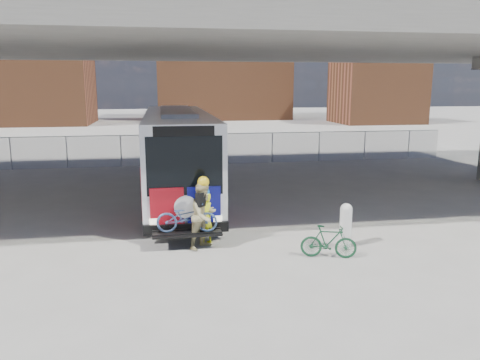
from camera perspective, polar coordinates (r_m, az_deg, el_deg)
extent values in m
plane|color=#9E9991|center=(16.54, 0.03, -4.89)|extent=(160.00, 160.00, 0.00)
cube|color=silver|center=(19.80, -7.61, 3.52)|extent=(2.55, 12.00, 3.20)
cube|color=black|center=(20.22, -7.71, 5.51)|extent=(2.61, 11.00, 1.28)
cube|color=black|center=(13.87, -6.77, 1.74)|extent=(2.24, 0.12, 1.76)
cube|color=black|center=(13.73, -6.87, 5.95)|extent=(1.78, 0.12, 0.30)
cube|color=black|center=(14.21, -6.57, -5.84)|extent=(2.55, 0.20, 0.30)
cube|color=maroon|center=(14.04, -8.88, -3.35)|extent=(1.00, 0.08, 1.20)
cube|color=navy|center=(14.09, -4.40, -3.19)|extent=(1.00, 0.08, 1.20)
cylinder|color=silver|center=(14.04, -6.63, -3.29)|extent=(0.70, 0.06, 0.70)
cube|color=gray|center=(19.64, -7.74, 8.35)|extent=(1.28, 7.20, 0.14)
cube|color=black|center=(13.73, -6.45, -6.45)|extent=(2.00, 0.70, 0.06)
cylinder|color=black|center=(15.77, -11.10, -4.03)|extent=(0.30, 1.00, 1.00)
cylinder|color=black|center=(15.87, -2.72, -3.73)|extent=(0.30, 1.00, 1.00)
cylinder|color=black|center=(24.17, -10.62, 1.38)|extent=(0.30, 1.00, 1.00)
cylinder|color=black|center=(24.23, -5.15, 1.56)|extent=(0.30, 1.00, 1.00)
cube|color=maroon|center=(16.17, -11.69, -0.75)|extent=(0.06, 2.60, 1.70)
cube|color=navy|center=(17.74, -11.52, 0.33)|extent=(0.06, 1.40, 1.70)
cube|color=maroon|center=(16.28, -2.47, -0.44)|extent=(0.06, 2.60, 1.70)
cube|color=navy|center=(17.83, -3.11, 0.61)|extent=(0.06, 1.40, 1.70)
imported|color=#3F5B8B|center=(13.59, -6.50, -4.49)|extent=(1.81, 0.80, 0.92)
cube|color=#605E59|center=(19.93, -1.97, 17.50)|extent=(40.00, 16.00, 1.50)
cube|color=#605E59|center=(20.03, -1.99, 19.77)|extent=(40.00, 0.60, 0.80)
cylinder|color=gray|center=(28.41, -20.36, 3.17)|extent=(0.06, 0.06, 1.80)
cylinder|color=gray|center=(27.93, -12.27, 3.49)|extent=(0.06, 0.06, 1.80)
cylinder|color=gray|center=(28.02, -4.06, 3.75)|extent=(0.06, 0.06, 1.80)
cylinder|color=gray|center=(28.68, 3.94, 3.93)|extent=(0.06, 0.06, 1.80)
cylinder|color=gray|center=(29.86, 11.45, 4.03)|extent=(0.06, 0.06, 1.80)
cylinder|color=gray|center=(31.51, 18.28, 4.06)|extent=(0.06, 0.06, 1.80)
plane|color=gray|center=(28.02, -4.06, 3.75)|extent=(30.00, 0.00, 30.00)
cube|color=gray|center=(27.92, -4.08, 5.62)|extent=(30.00, 0.05, 0.04)
cube|color=brown|center=(62.56, -24.21, 10.82)|extent=(14.00, 10.00, 10.00)
cube|color=brown|center=(68.21, -2.31, 12.61)|extent=(18.00, 12.00, 12.00)
cube|color=brown|center=(61.70, 16.32, 10.43)|extent=(10.00, 8.00, 8.00)
cylinder|color=brown|center=(73.00, 3.88, 17.64)|extent=(2.20, 2.20, 25.00)
cylinder|color=white|center=(14.03, 12.73, -5.75)|extent=(0.34, 0.34, 1.15)
sphere|color=white|center=(13.87, 12.84, -3.48)|extent=(0.34, 0.34, 0.34)
imported|color=#FAFF1A|center=(13.91, -4.25, -4.71)|extent=(0.68, 0.66, 1.58)
sphere|color=#1A7DE4|center=(13.71, -4.30, -1.46)|extent=(0.27, 0.27, 0.27)
imported|color=tan|center=(13.58, -4.43, -4.34)|extent=(1.19, 1.18, 1.94)
sphere|color=gold|center=(13.34, -4.49, -0.25)|extent=(0.34, 0.34, 0.34)
cube|color=black|center=(13.29, -4.84, -2.37)|extent=(0.31, 0.31, 0.40)
imported|color=#164428|center=(13.13, 10.75, -7.39)|extent=(1.59, 0.86, 0.92)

